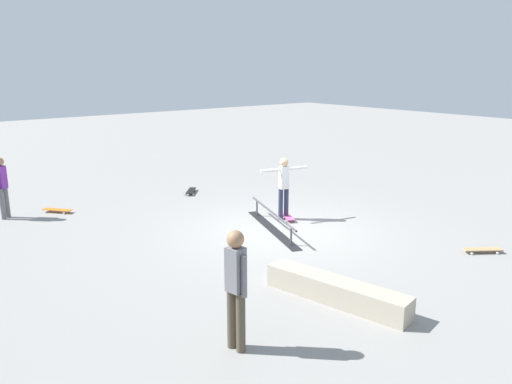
% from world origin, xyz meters
% --- Properties ---
extents(ground_plane, '(60.00, 60.00, 0.00)m').
position_xyz_m(ground_plane, '(0.00, 0.00, 0.00)').
color(ground_plane, gray).
extents(grind_rail, '(2.97, 1.27, 0.44)m').
position_xyz_m(grind_rail, '(0.24, 0.09, 0.19)').
color(grind_rail, black).
rests_on(grind_rail, ground_plane).
extents(skate_ledge, '(2.58, 0.96, 0.39)m').
position_xyz_m(skate_ledge, '(-3.31, 1.72, 0.19)').
color(skate_ledge, '#B2A893').
rests_on(skate_ledge, ground_plane).
extents(skater_main, '(0.40, 1.25, 1.58)m').
position_xyz_m(skater_main, '(0.71, -0.67, 0.92)').
color(skater_main, '#2D3351').
rests_on(skater_main, ground_plane).
extents(skateboard_main, '(0.81, 0.50, 0.09)m').
position_xyz_m(skateboard_main, '(0.67, -0.74, 0.07)').
color(skateboard_main, '#E05993').
rests_on(skateboard_main, ground_plane).
extents(bystander_grey_shirt, '(0.39, 0.24, 1.73)m').
position_xyz_m(bystander_grey_shirt, '(-3.45, 3.87, 0.98)').
color(bystander_grey_shirt, brown).
rests_on(bystander_grey_shirt, ground_plane).
extents(bystander_purple_shirt, '(0.27, 0.33, 1.58)m').
position_xyz_m(bystander_purple_shirt, '(5.18, 4.86, 0.89)').
color(bystander_purple_shirt, slate).
rests_on(bystander_purple_shirt, ground_plane).
extents(loose_skateboard_black, '(0.74, 0.67, 0.09)m').
position_xyz_m(loose_skateboard_black, '(4.48, -0.21, 0.07)').
color(loose_skateboard_black, black).
rests_on(loose_skateboard_black, ground_plane).
extents(loose_skateboard_natural, '(0.63, 0.77, 0.09)m').
position_xyz_m(loose_skateboard_natural, '(-3.67, -2.35, 0.07)').
color(loose_skateboard_natural, tan).
rests_on(loose_skateboard_natural, ground_plane).
extents(loose_skateboard_orange, '(0.75, 0.66, 0.09)m').
position_xyz_m(loose_skateboard_orange, '(4.89, 3.68, 0.07)').
color(loose_skateboard_orange, orange).
rests_on(loose_skateboard_orange, ground_plane).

